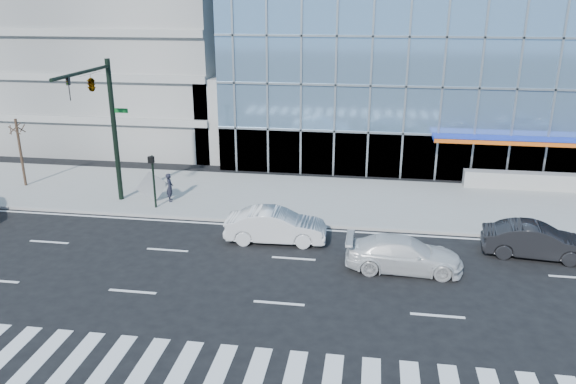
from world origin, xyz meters
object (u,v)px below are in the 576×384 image
street_tree_near (17,128)px  white_sedan (276,226)px  pedestrian (170,187)px  dark_sedan (536,241)px  ped_signal_post (153,173)px  white_suv (404,254)px  tilted_panel (152,186)px  traffic_signal (99,100)px

street_tree_near → white_sedan: size_ratio=0.87×
street_tree_near → pedestrian: 10.44m
street_tree_near → dark_sedan: size_ratio=0.90×
ped_signal_post → dark_sedan: ped_signal_post is taller
ped_signal_post → white_suv: bearing=-21.6°
white_suv → dark_sedan: size_ratio=1.07×
dark_sedan → tilted_panel: (-19.87, 3.98, 0.29)m
pedestrian → ped_signal_post: bearing=139.0°
traffic_signal → white_suv: size_ratio=1.59×
ped_signal_post → pedestrian: size_ratio=1.81×
traffic_signal → white_suv: bearing=-17.2°
pedestrian → tilted_panel: bearing=83.4°
traffic_signal → pedestrian: size_ratio=4.83×
ped_signal_post → traffic_signal: bearing=-171.5°
traffic_signal → white_sedan: 11.56m
ped_signal_post → white_sedan: bearing=-23.1°
white_sedan → traffic_signal: bearing=71.5°
ped_signal_post → street_tree_near: size_ratio=0.71×
traffic_signal → white_suv: (15.86, -4.91, -5.44)m
street_tree_near → tilted_panel: size_ratio=3.25×
white_suv → pedestrian: pedestrian is taller
dark_sedan → pedestrian: pedestrian is taller
ped_signal_post → white_sedan: (7.36, -3.14, -1.34)m
street_tree_near → dark_sedan: bearing=-11.0°
white_sedan → pedestrian: bearing=55.2°
traffic_signal → pedestrian: traffic_signal is taller
white_suv → ped_signal_post: bearing=68.8°
ped_signal_post → pedestrian: ped_signal_post is taller
white_sedan → pedestrian: 8.14m
white_suv → tilted_panel: tilted_panel is taller
street_tree_near → white_sedan: (16.86, -5.70, -2.98)m
white_suv → pedestrian: size_ratio=3.04×
tilted_panel → ped_signal_post: bearing=-80.8°
dark_sedan → tilted_panel: bearing=84.4°
ped_signal_post → pedestrian: 1.71m
street_tree_near → white_suv: street_tree_near is taller
ped_signal_post → white_suv: (13.36, -5.29, -1.41)m
traffic_signal → tilted_panel: traffic_signal is taller
street_tree_near → dark_sedan: street_tree_near is taller
white_suv → dark_sedan: dark_sedan is taller
traffic_signal → white_sedan: (9.86, -2.77, -5.36)m
white_sedan → pedestrian: size_ratio=2.94×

